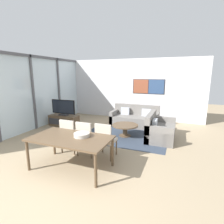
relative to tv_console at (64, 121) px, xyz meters
name	(u,v)px	position (x,y,z in m)	size (l,w,h in m)	color
ground_plane	(33,194)	(2.08, -3.72, -0.23)	(24.00, 24.00, 0.00)	#9E896B
wall_back	(129,89)	(2.10, 2.31, 1.18)	(6.81, 0.09, 2.80)	silver
window_wall_left	(32,89)	(-0.82, -0.71, 1.31)	(0.07, 6.03, 2.80)	silver
area_rug	(125,136)	(2.71, -0.25, -0.22)	(2.87, 2.07, 0.01)	#333D4C
tv_console	(64,121)	(0.00, 0.00, 0.00)	(1.22, 0.48, 0.45)	brown
television	(63,108)	(0.00, 0.00, 0.54)	(1.08, 0.20, 0.64)	#2D2D33
sofa_main	(135,119)	(2.71, 1.11, 0.05)	(1.90, 0.85, 0.84)	slate
sofa_side	(158,130)	(3.81, -0.07, 0.05)	(0.85, 1.42, 0.84)	slate
coffee_table	(125,127)	(2.71, -0.25, 0.08)	(0.88, 0.88, 0.41)	brown
dining_table	(70,140)	(2.21, -2.71, 0.44)	(1.78, 0.98, 0.73)	brown
dining_chair_left	(70,134)	(1.70, -2.00, 0.30)	(0.46, 0.46, 0.93)	#B2A899
dining_chair_centre	(86,136)	(2.21, -2.03, 0.30)	(0.46, 0.46, 0.93)	#B2A899
dining_chair_right	(105,138)	(2.73, -1.98, 0.30)	(0.46, 0.46, 0.93)	#B2A899
fruit_bowl	(82,134)	(2.42, -2.57, 0.55)	(0.35, 0.35, 0.08)	#B7B2A8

